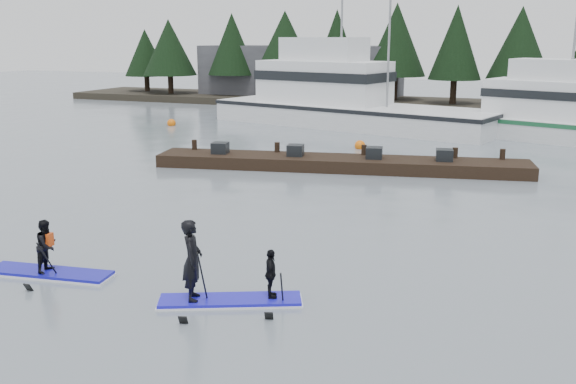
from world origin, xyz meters
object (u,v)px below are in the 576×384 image
at_px(fishing_boat_large, 345,113).
at_px(paddleboard_duo, 218,274).
at_px(fishing_boat_medium, 571,130).
at_px(paddleboard_solo, 48,256).
at_px(floating_dock, 340,163).

relative_size(fishing_boat_large, paddleboard_duo, 6.36).
distance_m(fishing_boat_medium, paddleboard_solo, 30.51).
xyz_separation_m(fishing_boat_large, fishing_boat_medium, (13.85, -1.57, -0.19)).
height_order(floating_dock, paddleboard_duo, paddleboard_duo).
distance_m(floating_dock, paddleboard_solo, 15.42).
relative_size(fishing_boat_medium, floating_dock, 0.96).
bearing_deg(fishing_boat_large, fishing_boat_medium, 8.14).
bearing_deg(paddleboard_duo, fishing_boat_large, 76.94).
bearing_deg(fishing_boat_large, paddleboard_duo, -63.77).
bearing_deg(paddleboard_solo, fishing_boat_large, 84.10).
distance_m(fishing_boat_medium, floating_dock, 15.99).
relative_size(fishing_boat_medium, paddleboard_solo, 4.85).
bearing_deg(fishing_boat_medium, fishing_boat_large, -167.94).
height_order(floating_dock, paddleboard_solo, paddleboard_solo).
height_order(fishing_boat_medium, paddleboard_solo, fishing_boat_medium).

